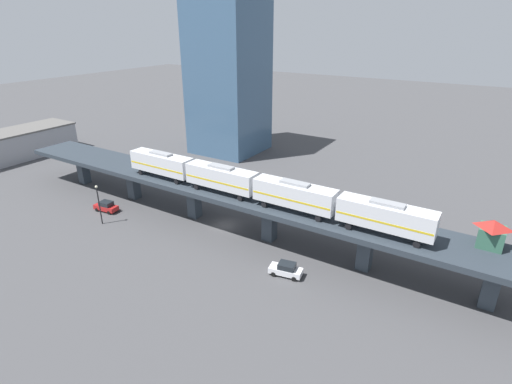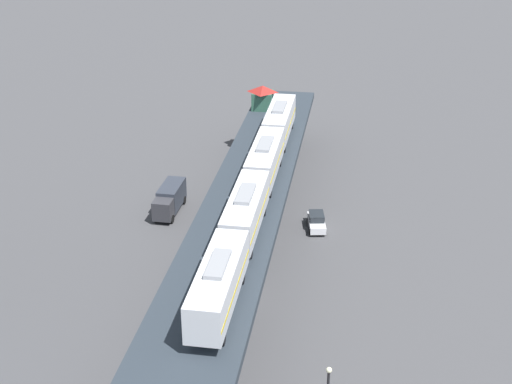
{
  "view_description": "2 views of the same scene",
  "coord_description": "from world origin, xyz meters",
  "px_view_note": "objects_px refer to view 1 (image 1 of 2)",
  "views": [
    {
      "loc": [
        -47.45,
        -35.34,
        31.3
      ],
      "look_at": [
        -1.44,
        -6.92,
        8.16
      ],
      "focal_mm": 28.0,
      "sensor_mm": 36.0,
      "label": 1
    },
    {
      "loc": [
        -11.17,
        57.83,
        39.32
      ],
      "look_at": [
        -1.44,
        -6.92,
        8.16
      ],
      "focal_mm": 50.0,
      "sensor_mm": 36.0,
      "label": 2
    }
  ],
  "objects_px": {
    "delivery_truck": "(345,216)",
    "street_lamp": "(99,201)",
    "street_car_red": "(106,206)",
    "subway_train": "(256,185)",
    "office_tower": "(229,80)",
    "signal_hut": "(492,233)",
    "street_car_white": "(286,269)",
    "warehouse_building": "(14,145)"
  },
  "relations": [
    {
      "from": "delivery_truck",
      "to": "street_lamp",
      "type": "distance_m",
      "value": 40.66
    },
    {
      "from": "street_lamp",
      "to": "street_car_red",
      "type": "bearing_deg",
      "value": 42.61
    },
    {
      "from": "subway_train",
      "to": "office_tower",
      "type": "height_order",
      "value": "office_tower"
    },
    {
      "from": "signal_hut",
      "to": "street_car_white",
      "type": "relative_size",
      "value": 0.73
    },
    {
      "from": "subway_train",
      "to": "street_lamp",
      "type": "xyz_separation_m",
      "value": [
        -8.9,
        24.9,
        -5.1
      ]
    },
    {
      "from": "signal_hut",
      "to": "street_lamp",
      "type": "distance_m",
      "value": 56.86
    },
    {
      "from": "subway_train",
      "to": "street_car_white",
      "type": "height_order",
      "value": "subway_train"
    },
    {
      "from": "office_tower",
      "to": "street_lamp",
      "type": "bearing_deg",
      "value": -172.7
    },
    {
      "from": "street_car_red",
      "to": "delivery_truck",
      "type": "bearing_deg",
      "value": -65.64
    },
    {
      "from": "delivery_truck",
      "to": "signal_hut",
      "type": "bearing_deg",
      "value": -112.27
    },
    {
      "from": "subway_train",
      "to": "delivery_truck",
      "type": "height_order",
      "value": "subway_train"
    },
    {
      "from": "office_tower",
      "to": "warehouse_building",
      "type": "bearing_deg",
      "value": 129.04
    },
    {
      "from": "subway_train",
      "to": "signal_hut",
      "type": "xyz_separation_m",
      "value": [
        3.62,
        -30.39,
        -0.74
      ]
    },
    {
      "from": "street_car_red",
      "to": "street_lamp",
      "type": "height_order",
      "value": "street_lamp"
    },
    {
      "from": "signal_hut",
      "to": "street_car_white",
      "type": "xyz_separation_m",
      "value": [
        -9.45,
        22.09,
        -7.52
      ]
    },
    {
      "from": "warehouse_building",
      "to": "office_tower",
      "type": "bearing_deg",
      "value": -50.96
    },
    {
      "from": "street_car_white",
      "to": "warehouse_building",
      "type": "relative_size",
      "value": 0.16
    },
    {
      "from": "subway_train",
      "to": "street_car_red",
      "type": "xyz_separation_m",
      "value": [
        -5.26,
        28.25,
        -8.26
      ]
    },
    {
      "from": "street_lamp",
      "to": "street_car_white",
      "type": "bearing_deg",
      "value": -84.72
    },
    {
      "from": "street_car_red",
      "to": "warehouse_building",
      "type": "height_order",
      "value": "warehouse_building"
    },
    {
      "from": "street_lamp",
      "to": "warehouse_building",
      "type": "height_order",
      "value": "street_lamp"
    },
    {
      "from": "subway_train",
      "to": "street_car_red",
      "type": "height_order",
      "value": "subway_train"
    },
    {
      "from": "signal_hut",
      "to": "street_car_red",
      "type": "xyz_separation_m",
      "value": [
        -8.88,
        58.64,
        -7.52
      ]
    },
    {
      "from": "signal_hut",
      "to": "office_tower",
      "type": "height_order",
      "value": "office_tower"
    },
    {
      "from": "office_tower",
      "to": "signal_hut",
      "type": "bearing_deg",
      "value": -118.54
    },
    {
      "from": "street_car_red",
      "to": "office_tower",
      "type": "relative_size",
      "value": 0.13
    },
    {
      "from": "delivery_truck",
      "to": "office_tower",
      "type": "height_order",
      "value": "office_tower"
    },
    {
      "from": "subway_train",
      "to": "delivery_truck",
      "type": "bearing_deg",
      "value": -39.49
    },
    {
      "from": "warehouse_building",
      "to": "office_tower",
      "type": "xyz_separation_m",
      "value": [
        33.57,
        -41.4,
        14.59
      ]
    },
    {
      "from": "street_car_red",
      "to": "warehouse_building",
      "type": "xyz_separation_m",
      "value": [
        8.58,
        43.92,
        2.47
      ]
    },
    {
      "from": "subway_train",
      "to": "delivery_truck",
      "type": "xyz_separation_m",
      "value": [
        12.01,
        -9.9,
        -7.44
      ]
    },
    {
      "from": "street_car_white",
      "to": "delivery_truck",
      "type": "bearing_deg",
      "value": -5.1
    },
    {
      "from": "street_car_white",
      "to": "street_car_red",
      "type": "relative_size",
      "value": 1.02
    },
    {
      "from": "street_car_white",
      "to": "warehouse_building",
      "type": "distance_m",
      "value": 81.02
    },
    {
      "from": "signal_hut",
      "to": "street_car_white",
      "type": "height_order",
      "value": "signal_hut"
    },
    {
      "from": "delivery_truck",
      "to": "subway_train",
      "type": "bearing_deg",
      "value": 140.51
    },
    {
      "from": "street_car_white",
      "to": "street_lamp",
      "type": "relative_size",
      "value": 0.67
    },
    {
      "from": "warehouse_building",
      "to": "office_tower",
      "type": "distance_m",
      "value": 55.26
    },
    {
      "from": "street_car_white",
      "to": "warehouse_building",
      "type": "bearing_deg",
      "value": 83.52
    },
    {
      "from": "subway_train",
      "to": "street_car_red",
      "type": "distance_m",
      "value": 29.9
    },
    {
      "from": "subway_train",
      "to": "street_lamp",
      "type": "height_order",
      "value": "subway_train"
    },
    {
      "from": "signal_hut",
      "to": "warehouse_building",
      "type": "distance_m",
      "value": 102.68
    }
  ]
}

